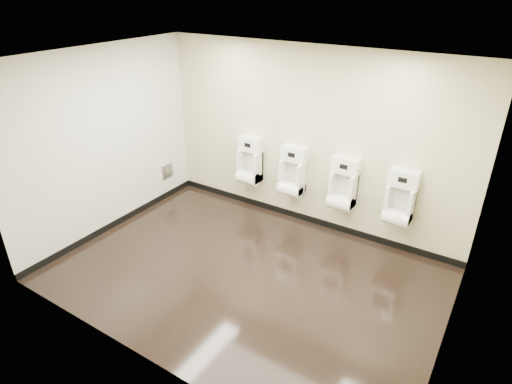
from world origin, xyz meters
TOP-DOWN VIEW (x-y plane):
  - ground at (0.00, 0.00)m, footprint 5.00×3.50m
  - ceiling at (0.00, 0.00)m, footprint 5.00×3.50m
  - back_wall at (0.00, 1.75)m, footprint 5.00×0.02m
  - front_wall at (0.00, -1.75)m, footprint 5.00×0.02m
  - left_wall at (-2.50, 0.00)m, footprint 0.02×3.50m
  - right_wall at (2.50, 0.00)m, footprint 0.02×3.50m
  - tile_overlay_left at (-2.50, 0.00)m, footprint 0.01×3.50m
  - skirting_back at (0.00, 1.74)m, footprint 5.00×0.02m
  - skirting_left at (-2.49, 0.00)m, footprint 0.02×3.50m
  - access_panel at (-2.48, 1.20)m, footprint 0.04×0.25m
  - urinal_0 at (-0.98, 1.61)m, footprint 0.42×0.32m
  - urinal_1 at (-0.17, 1.61)m, footprint 0.42×0.32m
  - urinal_2 at (0.67, 1.61)m, footprint 0.42×0.32m
  - urinal_3 at (1.51, 1.61)m, footprint 0.42×0.32m

SIDE VIEW (x-z plane):
  - ground at x=0.00m, z-range 0.00..0.00m
  - skirting_back at x=0.00m, z-range 0.00..0.10m
  - skirting_left at x=-2.49m, z-range 0.00..0.10m
  - access_panel at x=-2.48m, z-range 0.38..0.62m
  - urinal_0 at x=-0.98m, z-range 0.44..1.22m
  - urinal_1 at x=-0.17m, z-range 0.44..1.22m
  - urinal_2 at x=0.67m, z-range 0.44..1.22m
  - urinal_3 at x=1.51m, z-range 0.44..1.22m
  - back_wall at x=0.00m, z-range 0.00..2.80m
  - front_wall at x=0.00m, z-range 0.00..2.80m
  - left_wall at x=-2.50m, z-range 0.00..2.80m
  - right_wall at x=2.50m, z-range 0.00..2.80m
  - tile_overlay_left at x=-2.50m, z-range 0.00..2.80m
  - ceiling at x=0.00m, z-range 2.80..2.80m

